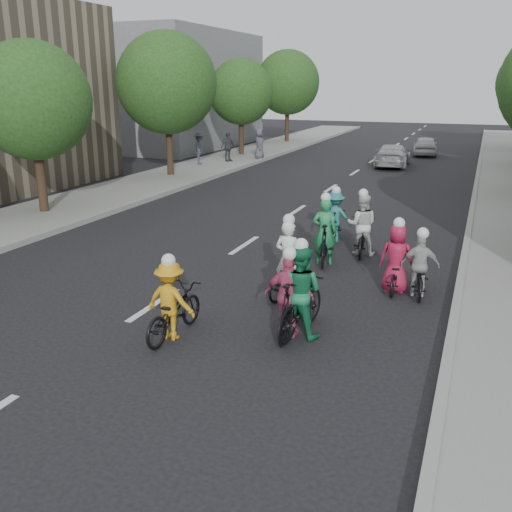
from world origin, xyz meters
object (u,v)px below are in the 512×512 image
Objects in this scene: cyclist_0 at (289,270)px; cyclist_7 at (335,220)px; follow_car_lead at (393,155)px; spectator_2 at (260,144)px; cyclist_6 at (362,231)px; cyclist_3 at (290,302)px; follow_car_trail at (425,146)px; cyclist_1 at (301,298)px; cyclist_8 at (420,272)px; cyclist_2 at (172,307)px; spectator_0 at (200,148)px; cyclist_5 at (325,239)px; cyclist_4 at (396,265)px; spectator_1 at (228,147)px.

cyclist_0 is 4.83m from cyclist_7.
follow_car_lead is 7.82m from spectator_2.
cyclist_0 is 3.90m from cyclist_6.
cyclist_3 is 1.13× the size of cyclist_7.
follow_car_trail is at bearing -96.20° from cyclist_6.
cyclist_1 is at bearing -149.24° from cyclist_3.
cyclist_6 reaches higher than cyclist_7.
cyclist_7 reaches higher than follow_car_lead.
cyclist_6 is 3.28m from cyclist_8.
cyclist_2 is 1.10× the size of cyclist_7.
cyclist_6 is at bearing -160.33° from spectator_0.
cyclist_3 is 0.99× the size of cyclist_5.
follow_car_trail is 15.07m from spectator_0.
cyclist_8 reaches higher than follow_car_trail.
follow_car_lead is 6.08m from follow_car_trail.
spectator_1 is (-12.23, 17.72, 0.38)m from cyclist_4.
cyclist_6 is (0.16, 5.77, -0.00)m from cyclist_3.
spectator_1 is at bearing -68.79° from cyclist_5.
spectator_2 is (-9.48, 22.66, 0.37)m from cyclist_3.
cyclist_2 is 5.35m from cyclist_4.
cyclist_2 is (-1.32, -2.86, -0.00)m from cyclist_0.
spectator_0 is (-11.85, 13.40, 0.40)m from cyclist_6.
spectator_2 is (-8.92, -6.66, 0.41)m from follow_car_trail.
cyclist_4 is 1.04× the size of spectator_1.
spectator_0 is at bearing -56.47° from cyclist_6.
spectator_2 is at bearing -70.17° from cyclist_2.
cyclist_3 is 0.44× the size of follow_car_lead.
cyclist_4 is (1.49, 3.16, -0.05)m from cyclist_3.
spectator_2 is (-11.50, 19.59, 0.49)m from cyclist_8.
cyclist_0 is 22.50m from spectator_2.
spectator_1 reaches higher than follow_car_trail.
spectator_1 is (-9.91, 14.10, 0.34)m from cyclist_7.
spectator_0 is 1.08× the size of spectator_1.
follow_car_lead is at bearing -88.48° from cyclist_2.
cyclist_0 is 20.44m from spectator_0.
cyclist_2 is 1.11× the size of spectator_1.
spectator_0 is (-9.70, 20.07, 0.45)m from cyclist_2.
cyclist_8 is (1.86, -2.70, -0.11)m from cyclist_6.
cyclist_7 is at bearing -53.35° from cyclist_6.
cyclist_5 is 1.40m from cyclist_6.
cyclist_8 is 26.37m from follow_car_trail.
cyclist_3 is at bearing -153.53° from cyclist_2.
cyclist_1 is at bearing 91.58° from follow_car_lead.
cyclist_5 is (1.43, 5.48, 0.06)m from cyclist_2.
cyclist_8 is at bearing 88.97° from follow_car_trail.
cyclist_6 is at bearing -120.18° from spectator_1.
cyclist_4 is 0.99× the size of spectator_2.
follow_car_lead is (-0.87, 16.56, -0.03)m from cyclist_7.
cyclist_2 is at bearing -134.11° from spectator_1.
spectator_2 is at bearing -68.24° from cyclist_6.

